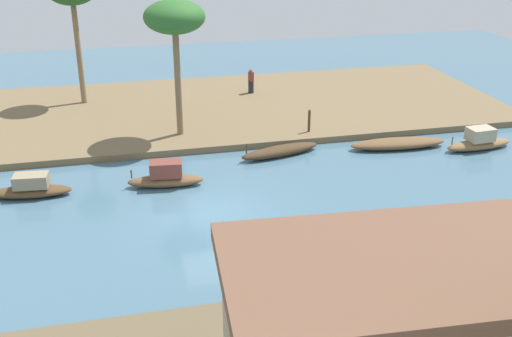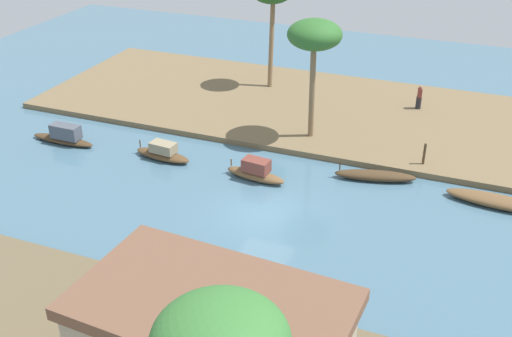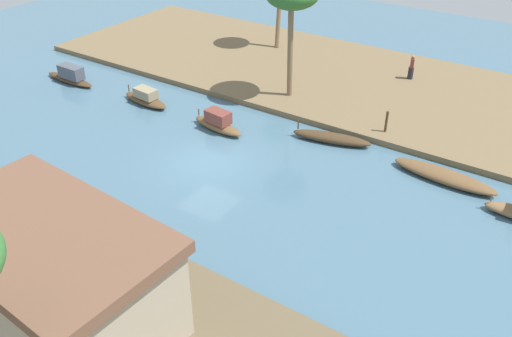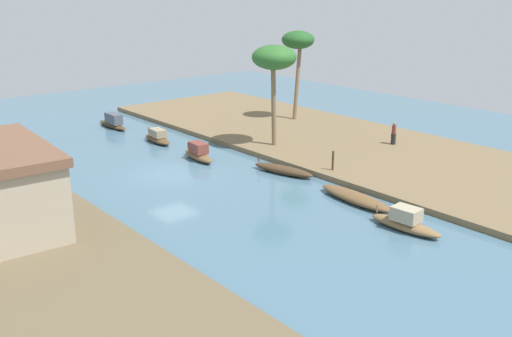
{
  "view_description": "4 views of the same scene",
  "coord_description": "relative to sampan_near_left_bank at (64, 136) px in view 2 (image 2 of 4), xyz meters",
  "views": [
    {
      "loc": [
        3.11,
        21.21,
        11.4
      ],
      "look_at": [
        -2.12,
        -1.36,
        1.19
      ],
      "focal_mm": 41.99,
      "sensor_mm": 36.0,
      "label": 1
    },
    {
      "loc": [
        -8.78,
        23.16,
        15.8
      ],
      "look_at": [
        1.42,
        -2.64,
        0.87
      ],
      "focal_mm": 43.06,
      "sensor_mm": 36.0,
      "label": 2
    },
    {
      "loc": [
        -14.64,
        17.65,
        14.11
      ],
      "look_at": [
        -2.74,
        -0.3,
        0.43
      ],
      "focal_mm": 37.53,
      "sensor_mm": 36.0,
      "label": 3
    },
    {
      "loc": [
        -29.38,
        17.93,
        11.06
      ],
      "look_at": [
        -3.42,
        -3.8,
        0.44
      ],
      "focal_mm": 41.08,
      "sensor_mm": 36.0,
      "label": 4
    }
  ],
  "objects": [
    {
      "name": "palm_tree_left_near",
      "position": [
        -13.33,
        -5.56,
        5.86
      ],
      "size": [
        3.03,
        3.03,
        6.93
      ],
      "color": "#7F6647",
      "rests_on": "riverbank_left"
    },
    {
      "name": "sampan_upstream_small",
      "position": [
        -6.37,
        -0.34,
        -0.08
      ],
      "size": [
        3.48,
        1.32,
        1.01
      ],
      "rotation": [
        0.0,
        0.0,
        -0.09
      ],
      "color": "brown",
      "rests_on": "river_water"
    },
    {
      "name": "mooring_post",
      "position": [
        -20.04,
        -4.42,
        0.49
      ],
      "size": [
        0.14,
        0.14,
        1.2
      ],
      "primitive_type": "cylinder",
      "color": "#4C3823",
      "rests_on": "riverbank_left"
    },
    {
      "name": "river_water",
      "position": [
        -13.64,
        2.95,
        -0.45
      ],
      "size": [
        65.05,
        65.05,
        0.0
      ],
      "primitive_type": "plane",
      "color": "#476B7F",
      "rests_on": "ground"
    },
    {
      "name": "riverbank_left",
      "position": [
        -13.64,
        -10.01,
        -0.28
      ],
      "size": [
        39.12,
        13.22,
        0.34
      ],
      "primitive_type": "cube",
      "color": "brown",
      "rests_on": "ground"
    },
    {
      "name": "sampan_midstream",
      "position": [
        -17.89,
        -2.32,
        -0.2
      ],
      "size": [
        4.32,
        1.86,
        0.95
      ],
      "rotation": [
        0.0,
        0.0,
        0.24
      ],
      "color": "#47331E",
      "rests_on": "river_water"
    },
    {
      "name": "sampan_near_left_bank",
      "position": [
        0.0,
        0.0,
        0.0
      ],
      "size": [
        4.16,
        0.9,
        1.19
      ],
      "rotation": [
        0.0,
        0.0,
        -0.01
      ],
      "color": "#47331E",
      "rests_on": "river_water"
    },
    {
      "name": "sampan_with_tall_canopy",
      "position": [
        -12.05,
        -0.06,
        -0.0
      ],
      "size": [
        3.4,
        1.25,
        1.18
      ],
      "rotation": [
        0.0,
        0.0,
        -0.11
      ],
      "color": "brown",
      "rests_on": "river_water"
    },
    {
      "name": "person_on_near_bank",
      "position": [
        -18.61,
        -12.17,
        0.56
      ],
      "size": [
        0.45,
        0.45,
        1.59
      ],
      "rotation": [
        0.0,
        0.0,
        5.08
      ],
      "color": "#232328",
      "rests_on": "riverbank_left"
    },
    {
      "name": "sampan_with_red_awning",
      "position": [
        -24.02,
        -1.94,
        -0.19
      ],
      "size": [
        5.07,
        1.55,
        0.52
      ],
      "rotation": [
        0.0,
        0.0,
        -0.07
      ],
      "color": "brown",
      "rests_on": "river_water"
    }
  ]
}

